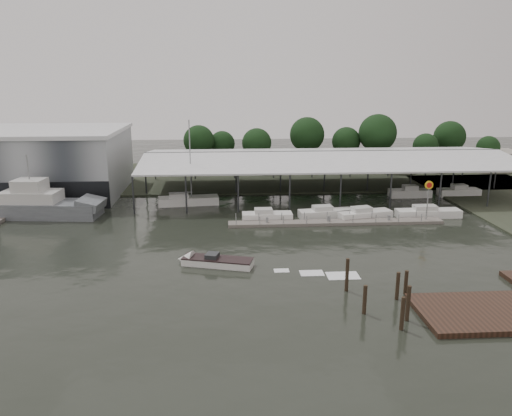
{
  "coord_description": "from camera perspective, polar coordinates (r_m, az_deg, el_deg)",
  "views": [
    {
      "loc": [
        0.58,
        -51.38,
        18.73
      ],
      "look_at": [
        4.53,
        9.34,
        2.5
      ],
      "focal_mm": 35.0,
      "sensor_mm": 36.0,
      "label": 1
    }
  ],
  "objects": [
    {
      "name": "covered_boat_shed",
      "position": [
        82.03,
        7.92,
        5.96
      ],
      "size": [
        58.24,
        24.0,
        6.96
      ],
      "color": "white",
      "rests_on": "ground"
    },
    {
      "name": "moored_cruiser_0",
      "position": [
        66.31,
        1.22,
        -0.92
      ],
      "size": [
        6.63,
        2.24,
        1.7
      ],
      "rotation": [
        0.0,
        0.0,
        0.01
      ],
      "color": "white",
      "rests_on": "ground"
    },
    {
      "name": "storage_warehouse",
      "position": [
        87.24,
        -22.88,
        4.9
      ],
      "size": [
        24.5,
        20.5,
        10.5
      ],
      "color": "#9EA4A8",
      "rests_on": "ground"
    },
    {
      "name": "floating_dock",
      "position": [
        65.71,
        9.11,
        -1.64
      ],
      "size": [
        28.0,
        2.0,
        1.4
      ],
      "color": "slate",
      "rests_on": "ground"
    },
    {
      "name": "shell_fuel_sign",
      "position": [
        68.43,
        19.1,
        1.61
      ],
      "size": [
        1.1,
        0.18,
        5.55
      ],
      "color": "gray",
      "rests_on": "ground"
    },
    {
      "name": "grey_trawler",
      "position": [
        74.03,
        -23.45,
        0.28
      ],
      "size": [
        17.19,
        6.31,
        8.84
      ],
      "rotation": [
        0.0,
        0.0,
        -0.1
      ],
      "color": "slate",
      "rests_on": "ground"
    },
    {
      "name": "horizon_tree_line",
      "position": [
        102.9,
        9.36,
        7.82
      ],
      "size": [
        63.85,
        10.07,
        11.32
      ],
      "color": "black",
      "rests_on": "ground"
    },
    {
      "name": "white_sailboat",
      "position": [
        75.13,
        -7.83,
        0.87
      ],
      "size": [
        9.07,
        3.5,
        12.78
      ],
      "rotation": [
        0.0,
        0.0,
        0.1
      ],
      "color": "white",
      "rests_on": "ground"
    },
    {
      "name": "moored_cruiser_1",
      "position": [
        68.39,
        7.93,
        -0.57
      ],
      "size": [
        7.6,
        3.07,
        1.7
      ],
      "rotation": [
        0.0,
        0.0,
        0.12
      ],
      "color": "white",
      "rests_on": "ground"
    },
    {
      "name": "ground",
      "position": [
        54.69,
        -4.12,
        -5.13
      ],
      "size": [
        200.0,
        200.0,
        0.0
      ],
      "primitive_type": "plane",
      "color": "black",
      "rests_on": "ground"
    },
    {
      "name": "speedboat_underway",
      "position": [
        51.25,
        -5.11,
        -6.09
      ],
      "size": [
        18.45,
        6.94,
        2.0
      ],
      "rotation": [
        0.0,
        0.0,
        2.86
      ],
      "color": "white",
      "rests_on": "ground"
    },
    {
      "name": "moored_cruiser_2",
      "position": [
        68.7,
        12.28,
        -0.71
      ],
      "size": [
        7.65,
        3.84,
        1.7
      ],
      "rotation": [
        0.0,
        0.0,
        0.23
      ],
      "color": "white",
      "rests_on": "ground"
    },
    {
      "name": "moored_cruiser_3",
      "position": [
        71.84,
        19.02,
        -0.51
      ],
      "size": [
        8.75,
        2.25,
        1.7
      ],
      "rotation": [
        0.0,
        0.0,
        0.01
      ],
      "color": "white",
      "rests_on": "ground"
    },
    {
      "name": "land_strip_far",
      "position": [
        95.22,
        -4.0,
        3.62
      ],
      "size": [
        140.0,
        30.0,
        0.3
      ],
      "color": "#343B2C",
      "rests_on": "ground"
    },
    {
      "name": "mooring_pilings",
      "position": [
        43.31,
        14.62,
        -9.69
      ],
      "size": [
        5.34,
        7.56,
        3.67
      ],
      "color": "#312518",
      "rests_on": "ground"
    }
  ]
}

